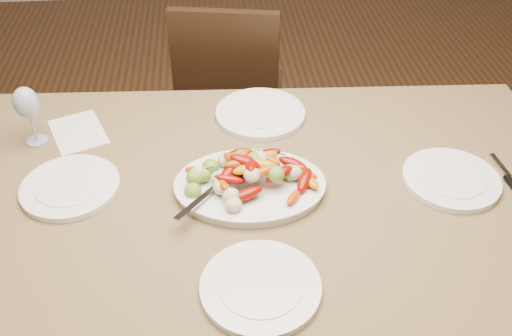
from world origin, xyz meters
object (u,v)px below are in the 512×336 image
at_px(plate_near, 261,287).
at_px(wine_glass, 29,114).
at_px(plate_left, 70,187).
at_px(plate_right, 451,179).
at_px(plate_far, 260,114).
at_px(dining_table, 256,273).
at_px(chair_far, 233,95).
at_px(serving_platter, 250,187).

xyz_separation_m(plate_near, wine_glass, (-0.64, 0.64, 0.09)).
relative_size(plate_left, wine_glass, 1.34).
bearing_deg(plate_right, plate_far, 142.89).
bearing_deg(dining_table, wine_glass, 157.92).
bearing_deg(dining_table, plate_right, -3.79).
xyz_separation_m(plate_left, plate_far, (0.57, 0.32, 0.00)).
height_order(dining_table, plate_right, plate_right).
distance_m(chair_far, wine_glass, 1.01).
bearing_deg(dining_table, plate_far, 82.45).
xyz_separation_m(dining_table, plate_near, (-0.02, -0.37, 0.39)).
bearing_deg(serving_platter, plate_far, 80.01).
distance_m(plate_near, wine_glass, 0.91).
bearing_deg(plate_near, dining_table, 86.41).
bearing_deg(plate_left, plate_far, 29.52).
xyz_separation_m(plate_left, wine_glass, (-0.14, 0.24, 0.09)).
relative_size(plate_right, plate_near, 0.97).
bearing_deg(plate_right, plate_left, 176.59).
distance_m(chair_far, plate_near, 1.35).
distance_m(dining_table, plate_near, 0.54).
relative_size(plate_far, wine_glass, 1.45).
bearing_deg(plate_left, plate_near, -38.83).
bearing_deg(serving_platter, plate_left, 174.39).
height_order(chair_far, wine_glass, wine_glass).
distance_m(chair_far, plate_far, 0.67).
bearing_deg(chair_far, plate_near, 100.18).
distance_m(plate_right, wine_glass, 1.26).
height_order(chair_far, plate_near, chair_far).
relative_size(chair_far, plate_far, 3.21).
bearing_deg(dining_table, serving_platter, -130.89).
bearing_deg(chair_far, wine_glass, 56.93).
distance_m(serving_platter, plate_far, 0.38).
bearing_deg(serving_platter, chair_far, 89.96).
distance_m(dining_table, plate_left, 0.65).
height_order(plate_left, plate_near, same).
bearing_deg(plate_left, plate_right, -3.41).
height_order(plate_right, plate_near, same).
bearing_deg(dining_table, plate_left, 177.01).
relative_size(dining_table, plate_left, 6.69).
bearing_deg(plate_far, plate_right, -37.11).
relative_size(chair_far, plate_left, 3.46).
relative_size(serving_platter, wine_glass, 2.00).
bearing_deg(plate_near, chair_far, 89.78).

